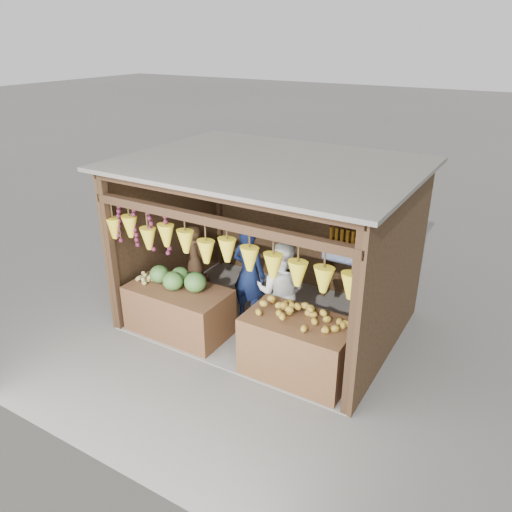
% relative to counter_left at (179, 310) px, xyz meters
% --- Properties ---
extents(ground, '(80.00, 80.00, 0.00)m').
position_rel_counter_left_xyz_m(ground, '(1.03, 1.03, -0.39)').
color(ground, '#514F49').
rests_on(ground, ground).
extents(stall_structure, '(4.30, 3.30, 2.66)m').
position_rel_counter_left_xyz_m(stall_structure, '(1.00, 0.99, 1.28)').
color(stall_structure, slate).
rests_on(stall_structure, ground).
extents(back_shelf, '(1.25, 0.32, 1.32)m').
position_rel_counter_left_xyz_m(back_shelf, '(2.08, 2.31, 0.49)').
color(back_shelf, '#382314').
rests_on(back_shelf, ground).
extents(counter_left, '(1.60, 0.85, 0.77)m').
position_rel_counter_left_xyz_m(counter_left, '(0.00, 0.00, 0.00)').
color(counter_left, '#51321B').
rests_on(counter_left, ground).
extents(counter_right, '(1.47, 0.85, 0.88)m').
position_rel_counter_left_xyz_m(counter_right, '(2.09, -0.02, 0.05)').
color(counter_right, '#4B2B19').
rests_on(counter_right, ground).
extents(stool, '(0.34, 0.34, 0.32)m').
position_rel_counter_left_xyz_m(stool, '(-0.60, 1.23, -0.23)').
color(stool, black).
rests_on(stool, ground).
extents(man_standing, '(0.62, 0.42, 1.65)m').
position_rel_counter_left_xyz_m(man_standing, '(0.73, 0.91, 0.44)').
color(man_standing, '#121E45').
rests_on(man_standing, ground).
extents(woman_standing, '(0.92, 0.80, 1.62)m').
position_rel_counter_left_xyz_m(woman_standing, '(1.45, 0.67, 0.42)').
color(woman_standing, white).
rests_on(woman_standing, ground).
extents(vendor_seated, '(0.57, 0.49, 0.99)m').
position_rel_counter_left_xyz_m(vendor_seated, '(-0.60, 1.23, 0.42)').
color(vendor_seated, '#4F341F').
rests_on(vendor_seated, stool).
extents(melon_pile, '(1.00, 0.50, 0.32)m').
position_rel_counter_left_xyz_m(melon_pile, '(-0.04, 0.06, 0.55)').
color(melon_pile, '#215115').
rests_on(melon_pile, counter_left).
extents(tanfruit_pile, '(0.34, 0.40, 0.13)m').
position_rel_counter_left_xyz_m(tanfruit_pile, '(-0.61, -0.04, 0.45)').
color(tanfruit_pile, olive).
rests_on(tanfruit_pile, counter_left).
extents(mango_pile, '(1.40, 0.64, 0.22)m').
position_rel_counter_left_xyz_m(mango_pile, '(2.11, -0.03, 0.60)').
color(mango_pile, '#CA6F1A').
rests_on(mango_pile, counter_right).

